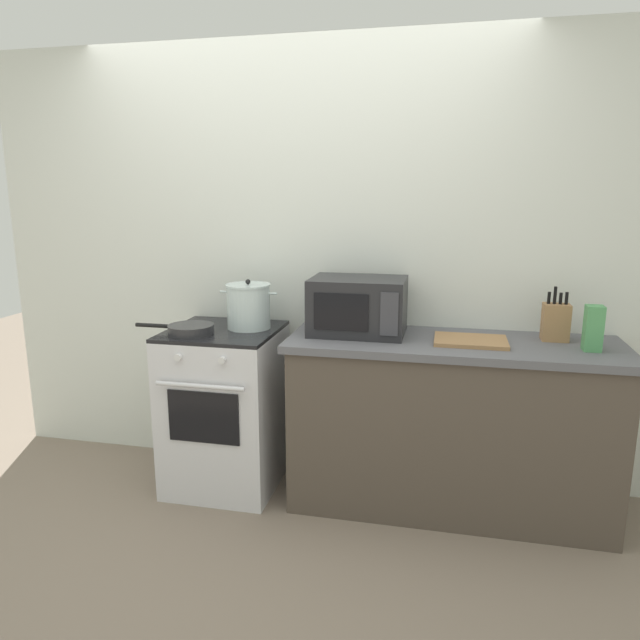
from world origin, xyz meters
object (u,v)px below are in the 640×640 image
(frying_pan, at_px, (190,329))
(pasta_box, at_px, (593,328))
(stove, at_px, (225,408))
(microwave, at_px, (358,306))
(knife_block, at_px, (556,322))
(stock_pot, at_px, (249,306))
(cutting_board, at_px, (471,341))

(frying_pan, height_order, pasta_box, pasta_box)
(stove, height_order, pasta_box, pasta_box)
(microwave, bearing_deg, knife_block, 3.51)
(microwave, bearing_deg, stock_pot, -178.90)
(cutting_board, height_order, pasta_box, pasta_box)
(stove, bearing_deg, stock_pot, 27.03)
(stock_pot, relative_size, pasta_box, 1.50)
(stove, distance_m, pasta_box, 1.98)
(microwave, bearing_deg, cutting_board, -7.55)
(knife_block, bearing_deg, frying_pan, -171.77)
(stove, relative_size, pasta_box, 4.18)
(stock_pot, distance_m, cutting_board, 1.21)
(stove, height_order, stock_pot, stock_pot)
(stove, relative_size, stock_pot, 2.79)
(frying_pan, xyz_separation_m, microwave, (0.88, 0.21, 0.12))
(stove, relative_size, frying_pan, 2.07)
(microwave, distance_m, knife_block, 1.01)
(cutting_board, xyz_separation_m, pasta_box, (0.56, -0.03, 0.10))
(stove, height_order, cutting_board, cutting_board)
(stove, distance_m, cutting_board, 1.41)
(pasta_box, bearing_deg, frying_pan, -177.09)
(stock_pot, height_order, frying_pan, stock_pot)
(pasta_box, bearing_deg, microwave, 174.63)
(stock_pot, bearing_deg, microwave, 1.10)
(cutting_board, xyz_separation_m, knife_block, (0.42, 0.14, 0.09))
(stock_pot, xyz_separation_m, pasta_box, (1.76, -0.10, -0.01))
(frying_pan, xyz_separation_m, pasta_box, (2.03, 0.10, 0.08))
(cutting_board, relative_size, knife_block, 1.29)
(stock_pot, distance_m, knife_block, 1.62)
(frying_pan, bearing_deg, pasta_box, 2.91)
(stove, xyz_separation_m, knife_block, (1.75, 0.14, 0.56))
(frying_pan, xyz_separation_m, knife_block, (1.89, 0.27, 0.07))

